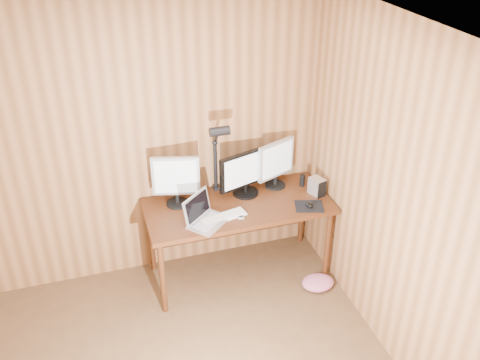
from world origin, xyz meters
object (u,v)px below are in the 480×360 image
monitor_left (176,180)px  hard_drive (317,187)px  laptop (204,216)px  desk_lamp (218,149)px  phone (240,216)px  mouse (309,204)px  desk (236,212)px  speaker (302,180)px  monitor_right (276,163)px  monitor_center (246,173)px  keyboard (223,217)px

monitor_left → hard_drive: 1.24m
laptop → desk_lamp: 0.59m
phone → mouse: bearing=3.4°
desk → laptop: size_ratio=3.89×
mouse → speaker: size_ratio=0.92×
mouse → monitor_left: bearing=-173.2°
laptop → monitor_right: bearing=-16.1°
laptop → desk_lamp: bearing=17.3°
desk → monitor_center: bearing=34.4°
laptop → hard_drive: size_ratio=2.52×
desk → monitor_right: size_ratio=3.62×
desk → laptop: 0.46m
monitor_right → mouse: 0.49m
monitor_left → laptop: monitor_left is taller
monitor_right → desk_lamp: size_ratio=0.61×
monitor_left → phone: size_ratio=4.31×
monitor_left → mouse: (1.07, -0.37, -0.22)m
monitor_left → speaker: (1.15, -0.03, -0.19)m
hard_drive → desk_lamp: 0.95m
phone → speaker: speaker is taller
phone → desk_lamp: bearing=107.3°
monitor_center → desk_lamp: 0.34m
keyboard → mouse: (0.75, -0.05, 0.01)m
monitor_left → hard_drive: monitor_left is taller
keyboard → hard_drive: hard_drive is taller
hard_drive → speaker: size_ratio=1.47×
monitor_left → desk_lamp: 0.44m
laptop → phone: 0.31m
keyboard → speaker: 0.88m
desk → phone: (-0.04, -0.25, 0.13)m
desk → phone: bearing=-99.0°
speaker → desk_lamp: (-0.76, 0.09, 0.40)m
speaker → desk_lamp: bearing=173.3°
phone → hard_drive: bearing=16.7°
monitor_right → speaker: bearing=-38.9°
hard_drive → desk: bearing=154.2°
monitor_right → hard_drive: size_ratio=2.71×
laptop → hard_drive: 1.06m
monitor_center → mouse: bearing=-56.8°
desk → desk_lamp: desk_lamp is taller
monitor_right → mouse: monitor_right is taller
desk → monitor_left: monitor_left is taller
monitor_left → desk_lamp: size_ratio=0.62×
desk → hard_drive: bearing=-9.4°
desk → speaker: 0.67m
laptop → phone: (0.31, -0.02, -0.05)m
monitor_left → monitor_right: monitor_left is taller
monitor_right → phone: 0.63m
mouse → phone: (-0.61, 0.03, -0.02)m
monitor_center → phone: monitor_center is taller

